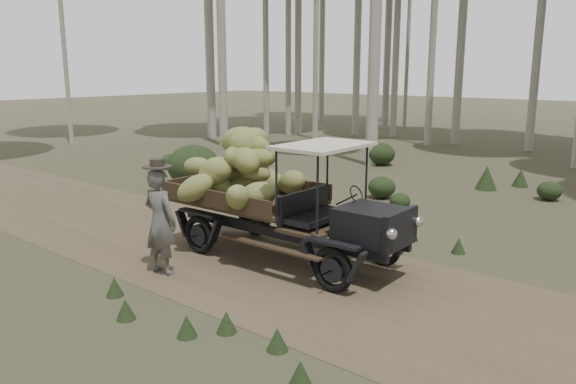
{
  "coord_description": "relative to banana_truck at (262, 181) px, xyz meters",
  "views": [
    {
      "loc": [
        4.44,
        -6.89,
        3.36
      ],
      "look_at": [
        -1.7,
        0.52,
        1.25
      ],
      "focal_mm": 35.0,
      "sensor_mm": 36.0,
      "label": 1
    }
  ],
  "objects": [
    {
      "name": "ground",
      "position": [
        2.27,
        -0.46,
        -1.38
      ],
      "size": [
        120.0,
        120.0,
        0.0
      ],
      "primitive_type": "plane",
      "color": "#473D2B",
      "rests_on": "ground"
    },
    {
      "name": "dirt_track",
      "position": [
        2.27,
        -0.46,
        -1.38
      ],
      "size": [
        70.0,
        4.0,
        0.01
      ],
      "primitive_type": "cube",
      "color": "brown",
      "rests_on": "ground"
    },
    {
      "name": "banana_truck",
      "position": [
        0.0,
        0.0,
        0.0
      ],
      "size": [
        4.77,
        2.58,
        2.38
      ],
      "rotation": [
        0.0,
        0.0,
        0.02
      ],
      "color": "black",
      "rests_on": "ground"
    },
    {
      "name": "farmer",
      "position": [
        -0.63,
        -1.81,
        -0.46
      ],
      "size": [
        0.69,
        0.52,
        1.94
      ],
      "rotation": [
        0.0,
        0.0,
        3.23
      ],
      "color": "#524F4B",
      "rests_on": "ground"
    },
    {
      "name": "undergrowth",
      "position": [
        3.18,
        0.79,
        -0.89
      ],
      "size": [
        20.32,
        22.87,
        1.38
      ],
      "color": "#233319",
      "rests_on": "ground"
    }
  ]
}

